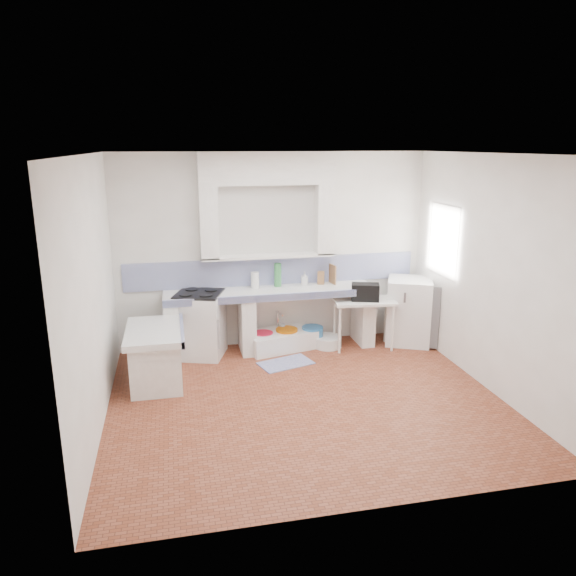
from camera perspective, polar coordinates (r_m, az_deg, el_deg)
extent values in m
plane|color=brown|center=(6.45, 1.92, -11.77)|extent=(4.50, 4.50, 0.00)
plane|color=white|center=(5.76, 2.16, 13.96)|extent=(4.50, 4.50, 0.00)
plane|color=white|center=(7.86, -1.54, 3.96)|extent=(4.50, 0.00, 4.50)
plane|color=white|center=(4.14, 8.87, -6.49)|extent=(4.50, 0.00, 4.50)
plane|color=white|center=(5.84, -19.91, -0.84)|extent=(0.00, 4.50, 4.50)
plane|color=white|center=(6.85, 20.61, 1.34)|extent=(0.00, 4.50, 4.50)
cube|color=white|center=(7.58, -2.19, 12.50)|extent=(1.90, 0.25, 0.45)
cube|color=#331C10|center=(7.91, 17.19, 4.83)|extent=(0.35, 0.86, 1.06)
cube|color=white|center=(7.78, 16.46, 7.57)|extent=(0.01, 0.84, 0.24)
cube|color=white|center=(7.68, -1.83, -0.45)|extent=(3.00, 0.60, 0.08)
cube|color=navy|center=(7.41, -1.44, -1.02)|extent=(3.00, 0.04, 0.10)
cube|color=white|center=(7.70, -12.14, -4.26)|extent=(0.20, 0.55, 0.82)
cube|color=white|center=(7.76, -4.35, -3.80)|extent=(0.20, 0.55, 0.82)
cube|color=white|center=(8.16, 7.92, -2.94)|extent=(0.20, 0.55, 0.82)
cube|color=white|center=(6.86, -13.87, -4.54)|extent=(0.70, 1.10, 0.08)
cube|color=white|center=(6.99, -13.69, -7.25)|extent=(0.60, 1.00, 0.62)
cube|color=navy|center=(6.86, -11.11, -4.39)|extent=(0.04, 1.10, 0.10)
cube|color=navy|center=(7.91, -1.51, 1.80)|extent=(4.27, 0.03, 0.40)
cube|color=white|center=(7.68, -9.25, -3.90)|extent=(0.79, 0.77, 0.89)
cube|color=white|center=(7.93, -0.78, -5.58)|extent=(1.08, 0.75, 0.24)
cube|color=white|center=(7.97, 7.93, -3.75)|extent=(0.92, 0.58, 0.04)
cube|color=white|center=(8.27, 12.59, -2.37)|extent=(0.83, 0.83, 0.98)
cylinder|color=red|center=(7.85, -2.65, -5.66)|extent=(0.39, 0.39, 0.27)
cylinder|color=#D06302|center=(7.93, -0.13, -5.34)|extent=(0.37, 0.37, 0.30)
cylinder|color=#2E74B5|center=(8.03, 2.58, -5.11)|extent=(0.32, 0.32, 0.29)
cylinder|color=white|center=(8.03, 4.19, -5.66)|extent=(0.50, 0.50, 0.16)
cylinder|color=silver|center=(8.05, -0.61, -4.93)|extent=(0.09, 0.09, 0.32)
cylinder|color=silver|center=(8.09, 0.02, -5.03)|extent=(0.09, 0.09, 0.27)
cube|color=black|center=(7.81, 8.15, -0.43)|extent=(0.44, 0.33, 0.24)
cylinder|color=#337E42|center=(7.79, -0.99, 1.38)|extent=(0.09, 0.09, 0.34)
cylinder|color=#337E42|center=(7.79, -1.19, 1.38)|extent=(0.09, 0.09, 0.34)
cube|color=olive|center=(7.96, 3.49, 1.08)|extent=(0.12, 0.11, 0.19)
cube|color=olive|center=(7.99, 4.71, 1.47)|extent=(0.06, 0.21, 0.28)
cylinder|color=white|center=(7.74, -3.52, 0.84)|extent=(0.15, 0.15, 0.23)
imported|color=white|center=(7.89, 1.75, 1.01)|extent=(0.10, 0.10, 0.20)
cube|color=navy|center=(7.44, -0.25, -7.93)|extent=(0.80, 0.60, 0.01)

